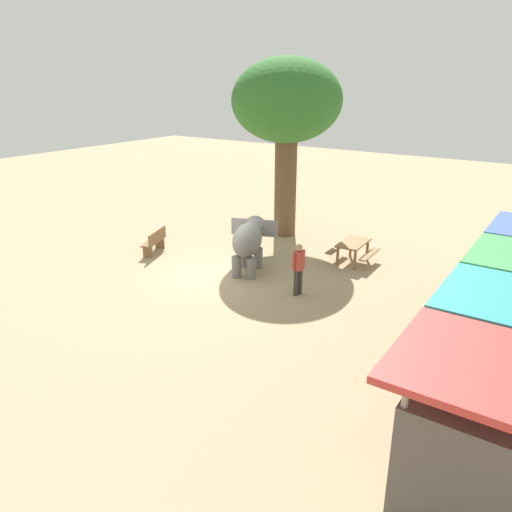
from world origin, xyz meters
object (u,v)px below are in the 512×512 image
at_px(elephant, 249,240).
at_px(shade_tree_main, 287,105).
at_px(person_handler, 298,266).
at_px(picnic_table_near, 353,247).
at_px(market_stall_red, 471,442).
at_px(wooden_bench, 155,241).
at_px(market_stall_teal, 501,363).

height_order(elephant, shade_tree_main, shade_tree_main).
height_order(person_handler, picnic_table_near, person_handler).
xyz_separation_m(picnic_table_near, market_stall_red, (8.80, 5.69, 0.55)).
relative_size(elephant, wooden_bench, 1.69).
bearing_deg(wooden_bench, market_stall_teal, -123.96).
bearing_deg(person_handler, wooden_bench, 12.60).
height_order(shade_tree_main, wooden_bench, shade_tree_main).
xyz_separation_m(wooden_bench, market_stall_teal, (3.02, 12.28, 0.67)).
relative_size(elephant, market_stall_teal, 0.97).
bearing_deg(picnic_table_near, person_handler, -6.25).
relative_size(person_handler, market_stall_red, 0.64).
height_order(shade_tree_main, market_stall_teal, shade_tree_main).
bearing_deg(market_stall_red, elephant, -126.55).
bearing_deg(elephant, person_handler, -130.62).
relative_size(shade_tree_main, market_stall_teal, 2.79).
height_order(person_handler, market_stall_red, market_stall_red).
bearing_deg(picnic_table_near, wooden_bench, -66.06).
xyz_separation_m(elephant, market_stall_red, (6.19, 8.35, 0.05)).
relative_size(shade_tree_main, market_stall_red, 2.79).
xyz_separation_m(person_handler, shade_tree_main, (-5.05, -3.50, 4.30)).
xyz_separation_m(person_handler, wooden_bench, (-0.29, -6.32, -0.48)).
distance_m(wooden_bench, market_stall_red, 13.52).
xyz_separation_m(shade_tree_main, market_stall_teal, (7.78, 9.46, -4.10)).
height_order(picnic_table_near, market_stall_red, market_stall_red).
relative_size(shade_tree_main, picnic_table_near, 4.55).
bearing_deg(market_stall_teal, picnic_table_near, -137.48).
xyz_separation_m(shade_tree_main, market_stall_red, (10.38, 9.46, -4.10)).
relative_size(elephant, shade_tree_main, 0.35).
height_order(picnic_table_near, market_stall_teal, market_stall_teal).
relative_size(picnic_table_near, market_stall_red, 0.61).
xyz_separation_m(person_handler, picnic_table_near, (-3.48, 0.27, -0.36)).
bearing_deg(shade_tree_main, picnic_table_near, 67.37).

